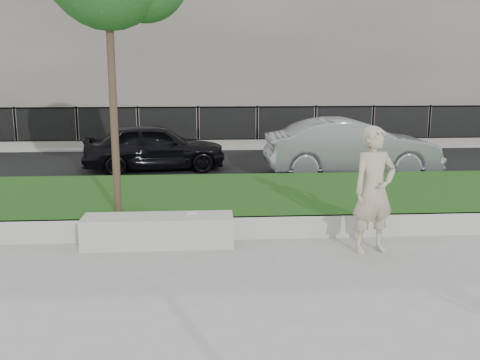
{
  "coord_description": "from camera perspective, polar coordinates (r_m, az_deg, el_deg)",
  "views": [
    {
      "loc": [
        -0.4,
        -7.83,
        2.86
      ],
      "look_at": [
        0.22,
        1.2,
        1.02
      ],
      "focal_mm": 40.0,
      "sensor_mm": 36.0,
      "label": 1
    }
  ],
  "objects": [
    {
      "name": "car_silver",
      "position": [
        15.06,
        11.78,
        3.46
      ],
      "size": [
        4.72,
        1.67,
        1.55
      ],
      "primitive_type": "imported",
      "rotation": [
        0.0,
        0.0,
        1.58
      ],
      "color": "gray",
      "rests_on": "street"
    },
    {
      "name": "iron_fence",
      "position": [
        19.97,
        -2.75,
        4.83
      ],
      "size": [
        32.0,
        0.3,
        1.5
      ],
      "color": "slate",
      "rests_on": "far_pavement"
    },
    {
      "name": "building_facade",
      "position": [
        27.91,
        -3.21,
        15.89
      ],
      "size": [
        34.0,
        10.0,
        10.0
      ],
      "primitive_type": "cube",
      "color": "#5F5A53",
      "rests_on": "ground"
    },
    {
      "name": "grass_bank",
      "position": [
        11.16,
        -1.75,
        -2.29
      ],
      "size": [
        34.0,
        4.0,
        0.4
      ],
      "primitive_type": "cube",
      "color": "black",
      "rests_on": "ground"
    },
    {
      "name": "street",
      "position": [
        16.58,
        -2.48,
        1.63
      ],
      "size": [
        34.0,
        7.0,
        0.04
      ],
      "primitive_type": "cube",
      "color": "black",
      "rests_on": "ground"
    },
    {
      "name": "car_dark",
      "position": [
        15.64,
        -9.09,
        3.53
      ],
      "size": [
        4.21,
        2.12,
        1.38
      ],
      "primitive_type": "imported",
      "rotation": [
        0.0,
        0.0,
        1.7
      ],
      "color": "black",
      "rests_on": "street"
    },
    {
      "name": "ground",
      "position": [
        8.34,
        -0.95,
        -8.54
      ],
      "size": [
        90.0,
        90.0,
        0.0
      ],
      "primitive_type": "plane",
      "color": "gray",
      "rests_on": "ground"
    },
    {
      "name": "book",
      "position": [
        9.07,
        -5.25,
        -3.5
      ],
      "size": [
        0.24,
        0.19,
        0.02
      ],
      "primitive_type": "cube",
      "rotation": [
        0.0,
        0.0,
        0.21
      ],
      "color": "beige",
      "rests_on": "stone_bench"
    },
    {
      "name": "stone_bench",
      "position": [
        9.05,
        -8.7,
        -5.37
      ],
      "size": [
        2.49,
        0.62,
        0.51
      ],
      "primitive_type": "cube",
      "color": "#A9A79E",
      "rests_on": "ground"
    },
    {
      "name": "grass_kerb",
      "position": [
        9.27,
        -1.29,
        -5.18
      ],
      "size": [
        34.0,
        0.08,
        0.4
      ],
      "primitive_type": "cube",
      "color": "#A9A79E",
      "rests_on": "ground"
    },
    {
      "name": "man",
      "position": [
        8.71,
        14.09,
        -1.07
      ],
      "size": [
        0.84,
        0.67,
        2.03
      ],
      "primitive_type": "imported",
      "rotation": [
        0.0,
        0.0,
        0.27
      ],
      "color": "tan",
      "rests_on": "ground"
    },
    {
      "name": "far_pavement",
      "position": [
        21.02,
        -2.8,
        3.84
      ],
      "size": [
        34.0,
        3.0,
        0.12
      ],
      "primitive_type": "cube",
      "color": "gray",
      "rests_on": "ground"
    }
  ]
}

